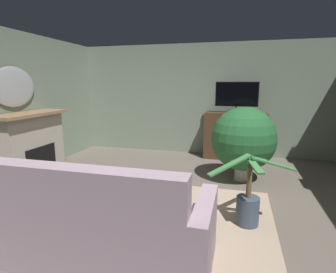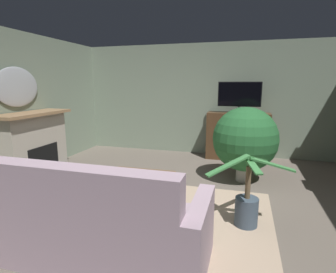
{
  "view_description": "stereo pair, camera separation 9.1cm",
  "coord_description": "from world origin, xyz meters",
  "px_view_note": "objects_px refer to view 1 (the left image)",
  "views": [
    {
      "loc": [
        0.77,
        -3.24,
        1.65
      ],
      "look_at": [
        -0.18,
        0.39,
        0.92
      ],
      "focal_mm": 28.84,
      "sensor_mm": 36.0,
      "label": 1
    },
    {
      "loc": [
        0.86,
        -3.22,
        1.65
      ],
      "look_at": [
        -0.18,
        0.39,
        0.92
      ],
      "focal_mm": 28.84,
      "sensor_mm": 36.0,
      "label": 2
    }
  ],
  "objects_px": {
    "tv_cabinet": "(235,137)",
    "potted_plant_leafy_by_curtain": "(248,204)",
    "potted_plant_small_fern_corner": "(244,139)",
    "wall_mirror_oval": "(14,87)",
    "fireplace": "(32,147)",
    "coffee_table": "(140,179)",
    "cat": "(89,182)",
    "folded_newspaper": "(144,175)",
    "sofa_floral": "(96,227)",
    "tv_remote": "(154,174)",
    "television": "(237,96)"
  },
  "relations": [
    {
      "from": "television",
      "to": "fireplace",
      "type": "bearing_deg",
      "value": -147.93
    },
    {
      "from": "sofa_floral",
      "to": "tv_remote",
      "type": "bearing_deg",
      "value": 81.24
    },
    {
      "from": "cat",
      "to": "tv_remote",
      "type": "bearing_deg",
      "value": -17.76
    },
    {
      "from": "potted_plant_small_fern_corner",
      "to": "fireplace",
      "type": "bearing_deg",
      "value": -167.26
    },
    {
      "from": "folded_newspaper",
      "to": "potted_plant_small_fern_corner",
      "type": "xyz_separation_m",
      "value": [
        1.28,
        1.44,
        0.26
      ]
    },
    {
      "from": "tv_remote",
      "to": "sofa_floral",
      "type": "distance_m",
      "value": 1.23
    },
    {
      "from": "wall_mirror_oval",
      "to": "television",
      "type": "bearing_deg",
      "value": 30.3
    },
    {
      "from": "cat",
      "to": "folded_newspaper",
      "type": "bearing_deg",
      "value": -21.74
    },
    {
      "from": "coffee_table",
      "to": "tv_cabinet",
      "type": "bearing_deg",
      "value": 67.58
    },
    {
      "from": "fireplace",
      "to": "tv_remote",
      "type": "relative_size",
      "value": 8.68
    },
    {
      "from": "sofa_floral",
      "to": "potted_plant_leafy_by_curtain",
      "type": "distance_m",
      "value": 1.74
    },
    {
      "from": "tv_cabinet",
      "to": "coffee_table",
      "type": "distance_m",
      "value": 3.07
    },
    {
      "from": "television",
      "to": "potted_plant_small_fern_corner",
      "type": "height_order",
      "value": "television"
    },
    {
      "from": "coffee_table",
      "to": "tv_remote",
      "type": "height_order",
      "value": "tv_remote"
    },
    {
      "from": "tv_cabinet",
      "to": "folded_newspaper",
      "type": "xyz_separation_m",
      "value": [
        -1.12,
        -2.83,
        -0.03
      ]
    },
    {
      "from": "fireplace",
      "to": "sofa_floral",
      "type": "height_order",
      "value": "fireplace"
    },
    {
      "from": "tv_remote",
      "to": "sofa_floral",
      "type": "bearing_deg",
      "value": -142.09
    },
    {
      "from": "potted_plant_small_fern_corner",
      "to": "cat",
      "type": "distance_m",
      "value": 2.67
    },
    {
      "from": "tv_cabinet",
      "to": "potted_plant_small_fern_corner",
      "type": "relative_size",
      "value": 1.04
    },
    {
      "from": "folded_newspaper",
      "to": "cat",
      "type": "relative_size",
      "value": 0.48
    },
    {
      "from": "fireplace",
      "to": "potted_plant_small_fern_corner",
      "type": "bearing_deg",
      "value": 12.74
    },
    {
      "from": "fireplace",
      "to": "tv_remote",
      "type": "height_order",
      "value": "fireplace"
    },
    {
      "from": "television",
      "to": "folded_newspaper",
      "type": "distance_m",
      "value": 3.13
    },
    {
      "from": "potted_plant_leafy_by_curtain",
      "to": "tv_cabinet",
      "type": "bearing_deg",
      "value": 94.16
    },
    {
      "from": "wall_mirror_oval",
      "to": "folded_newspaper",
      "type": "distance_m",
      "value": 2.87
    },
    {
      "from": "tv_cabinet",
      "to": "tv_remote",
      "type": "height_order",
      "value": "tv_cabinet"
    },
    {
      "from": "fireplace",
      "to": "sofa_floral",
      "type": "distance_m",
      "value": 2.88
    },
    {
      "from": "folded_newspaper",
      "to": "sofa_floral",
      "type": "relative_size",
      "value": 0.14
    },
    {
      "from": "fireplace",
      "to": "television",
      "type": "xyz_separation_m",
      "value": [
        3.43,
        2.15,
        0.83
      ]
    },
    {
      "from": "television",
      "to": "potted_plant_small_fern_corner",
      "type": "relative_size",
      "value": 0.7
    },
    {
      "from": "wall_mirror_oval",
      "to": "sofa_floral",
      "type": "relative_size",
      "value": 0.44
    },
    {
      "from": "potted_plant_leafy_by_curtain",
      "to": "cat",
      "type": "relative_size",
      "value": 1.53
    },
    {
      "from": "tv_cabinet",
      "to": "cat",
      "type": "xyz_separation_m",
      "value": [
        -2.24,
        -2.38,
        -0.4
      ]
    },
    {
      "from": "cat",
      "to": "fireplace",
      "type": "bearing_deg",
      "value": 171.56
    },
    {
      "from": "wall_mirror_oval",
      "to": "television",
      "type": "distance_m",
      "value": 4.27
    },
    {
      "from": "coffee_table",
      "to": "cat",
      "type": "bearing_deg",
      "value": 156.83
    },
    {
      "from": "wall_mirror_oval",
      "to": "fireplace",
      "type": "bearing_deg",
      "value": 0.0
    },
    {
      "from": "tv_cabinet",
      "to": "potted_plant_small_fern_corner",
      "type": "distance_m",
      "value": 1.42
    },
    {
      "from": "tv_remote",
      "to": "potted_plant_leafy_by_curtain",
      "type": "bearing_deg",
      "value": -51.94
    },
    {
      "from": "fireplace",
      "to": "potted_plant_leafy_by_curtain",
      "type": "height_order",
      "value": "fireplace"
    },
    {
      "from": "television",
      "to": "folded_newspaper",
      "type": "height_order",
      "value": "television"
    },
    {
      "from": "wall_mirror_oval",
      "to": "coffee_table",
      "type": "xyz_separation_m",
      "value": [
        2.51,
        -0.63,
        -1.2
      ]
    },
    {
      "from": "fireplace",
      "to": "coffee_table",
      "type": "height_order",
      "value": "fireplace"
    },
    {
      "from": "coffee_table",
      "to": "folded_newspaper",
      "type": "distance_m",
      "value": 0.08
    },
    {
      "from": "tv_cabinet",
      "to": "potted_plant_leafy_by_curtain",
      "type": "height_order",
      "value": "tv_cabinet"
    },
    {
      "from": "television",
      "to": "cat",
      "type": "height_order",
      "value": "television"
    },
    {
      "from": "coffee_table",
      "to": "cat",
      "type": "xyz_separation_m",
      "value": [
        -1.07,
        0.46,
        -0.31
      ]
    },
    {
      "from": "tv_cabinet",
      "to": "sofa_floral",
      "type": "relative_size",
      "value": 0.61
    },
    {
      "from": "potted_plant_small_fern_corner",
      "to": "tv_cabinet",
      "type": "bearing_deg",
      "value": 96.59
    },
    {
      "from": "sofa_floral",
      "to": "cat",
      "type": "bearing_deg",
      "value": 123.1
    }
  ]
}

